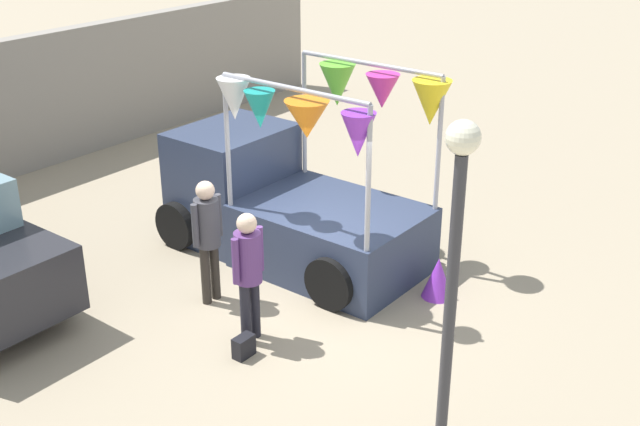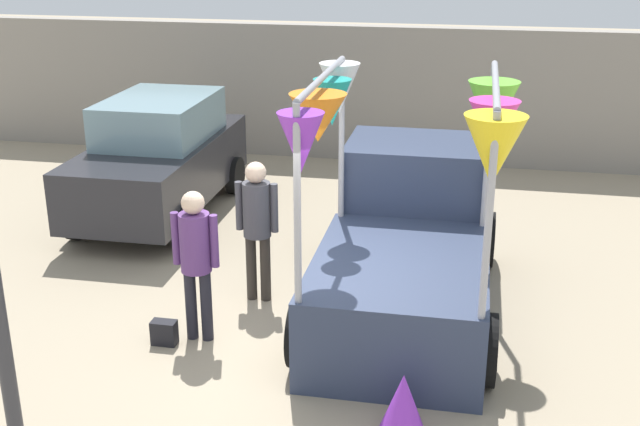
# 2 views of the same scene
# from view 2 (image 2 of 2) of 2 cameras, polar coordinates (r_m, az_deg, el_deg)

# --- Properties ---
(ground_plane) EXTENTS (60.00, 60.00, 0.00)m
(ground_plane) POSITION_cam_2_polar(r_m,az_deg,el_deg) (9.08, -1.12, -9.37)
(ground_plane) COLOR gray
(vendor_truck) EXTENTS (2.40, 4.12, 2.99)m
(vendor_truck) POSITION_cam_2_polar(r_m,az_deg,el_deg) (9.71, 6.32, -1.47)
(vendor_truck) COLOR #2D3851
(vendor_truck) RESTS_ON ground
(parked_car) EXTENTS (1.88, 4.00, 1.88)m
(parked_car) POSITION_cam_2_polar(r_m,az_deg,el_deg) (12.97, -11.33, 3.92)
(parked_car) COLOR #26262B
(parked_car) RESTS_ON ground
(person_customer) EXTENTS (0.53, 0.34, 1.76)m
(person_customer) POSITION_cam_2_polar(r_m,az_deg,el_deg) (8.86, -8.84, -2.71)
(person_customer) COLOR black
(person_customer) RESTS_ON ground
(person_vendor) EXTENTS (0.53, 0.34, 1.79)m
(person_vendor) POSITION_cam_2_polar(r_m,az_deg,el_deg) (9.72, -4.51, -0.32)
(person_vendor) COLOR #2D2823
(person_vendor) RESTS_ON ground
(handbag) EXTENTS (0.28, 0.16, 0.28)m
(handbag) POSITION_cam_2_polar(r_m,az_deg,el_deg) (9.21, -11.02, -8.34)
(handbag) COLOR black
(handbag) RESTS_ON ground
(brick_boundary_wall) EXTENTS (18.00, 0.36, 2.60)m
(brick_boundary_wall) POSITION_cam_2_polar(r_m,az_deg,el_deg) (15.75, 4.74, 8.41)
(brick_boundary_wall) COLOR gray
(brick_boundary_wall) RESTS_ON ground
(folded_kite_bundle_violet) EXTENTS (0.61, 0.61, 0.60)m
(folded_kite_bundle_violet) POSITION_cam_2_polar(r_m,az_deg,el_deg) (7.59, 5.92, -13.32)
(folded_kite_bundle_violet) COLOR purple
(folded_kite_bundle_violet) RESTS_ON ground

